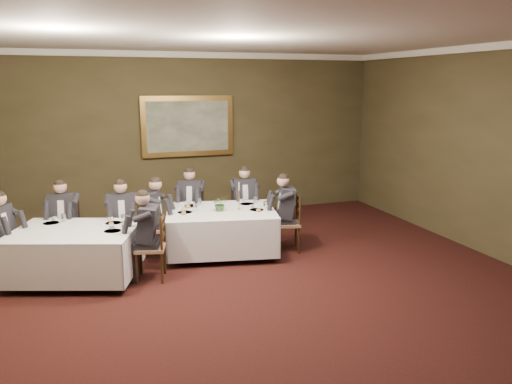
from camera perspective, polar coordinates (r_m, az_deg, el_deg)
ground at (r=6.73m, az=3.49°, el=-12.90°), size 10.00×10.00×0.00m
ceiling at (r=6.12m, az=3.94°, el=18.23°), size 8.00×10.00×0.10m
back_wall at (r=10.93m, az=-6.52°, el=6.40°), size 8.00×0.10×3.50m
crown_molding at (r=6.12m, az=3.93°, el=17.67°), size 8.00×10.00×0.12m
table_main at (r=8.55m, az=-4.01°, el=-4.12°), size 2.07×1.73×0.67m
table_second at (r=7.89m, az=-19.95°, el=-6.28°), size 2.12×1.85×0.67m
chair_main_backleft at (r=9.49m, az=-7.34°, el=-3.56°), size 0.57×0.56×1.00m
diner_main_backleft at (r=9.42m, az=-7.40°, el=-2.25°), size 0.56×0.60×1.35m
chair_main_backright at (r=9.54m, az=-1.43°, el=-3.37°), size 0.47×0.45×1.00m
diner_main_backright at (r=9.47m, az=-1.42°, el=-2.06°), size 0.44×0.51×1.35m
chair_main_endleft at (r=8.61m, az=-11.77°, el=-5.39°), size 0.53×0.54×1.00m
diner_main_endleft at (r=8.54m, az=-11.76°, el=-3.94°), size 0.57×0.52×1.35m
chair_main_endright at (r=8.75m, az=3.66°, el=-4.87°), size 0.52×0.54×1.00m
diner_main_endright at (r=8.68m, az=3.60°, el=-3.43°), size 0.57×0.51×1.35m
chair_sec_backleft at (r=8.92m, az=-20.84°, el=-5.34°), size 0.53×0.51×1.00m
diner_sec_backleft at (r=8.84m, az=-20.97°, el=-3.95°), size 0.51×0.56×1.35m
chair_sec_backright at (r=8.63m, az=-14.88°, el=-5.51°), size 0.47×0.46×1.00m
diner_sec_backright at (r=8.55m, az=-14.97°, el=-4.08°), size 0.45×0.51×1.35m
chair_sec_endright at (r=7.64m, az=-11.82°, el=-7.69°), size 0.52×0.54×1.00m
diner_sec_endright at (r=7.57m, az=-11.98°, el=-6.07°), size 0.57×0.51×1.35m
chair_sec_endleft at (r=8.39m, az=-27.16°, el=-7.02°), size 0.59×0.60×1.00m
diner_sec_endleft at (r=8.31m, az=-27.25°, el=-5.54°), size 0.62×0.59×1.35m
centerpiece at (r=8.39m, az=-4.14°, el=-1.22°), size 0.27×0.24×0.28m
candlestick at (r=8.46m, az=-1.95°, el=-0.82°), size 0.07×0.07×0.48m
place_setting_table_main at (r=8.85m, az=-7.12°, el=-1.29°), size 0.33×0.31×0.14m
place_setting_table_second at (r=8.32m, az=-22.02°, el=-3.01°), size 0.33×0.31×0.14m
painting at (r=10.80m, az=-7.80°, el=7.46°), size 1.97×0.09×1.28m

